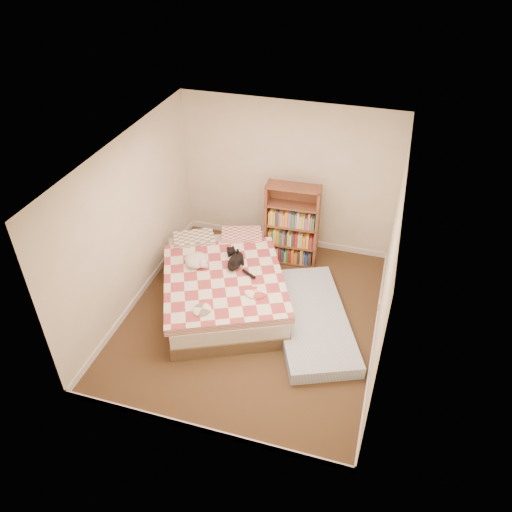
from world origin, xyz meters
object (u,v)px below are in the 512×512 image
(bed, at_px, (224,284))
(bookshelf, at_px, (292,234))
(floor_mattress, at_px, (312,319))
(white_dog, at_px, (197,261))
(black_cat, at_px, (236,260))

(bed, relative_size, bookshelf, 1.95)
(floor_mattress, xyz_separation_m, white_dog, (-1.77, 0.16, 0.54))
(bookshelf, relative_size, white_dog, 3.20)
(black_cat, bearing_deg, bed, -162.32)
(bookshelf, xyz_separation_m, white_dog, (-1.13, -1.24, 0.11))
(floor_mattress, distance_m, black_cat, 1.38)
(black_cat, distance_m, white_dog, 0.58)
(bed, height_order, floor_mattress, bed)
(bed, height_order, white_dog, white_dog)
(bookshelf, height_order, floor_mattress, bookshelf)
(bookshelf, relative_size, floor_mattress, 0.67)
(white_dog, bearing_deg, bed, -16.93)
(bookshelf, bearing_deg, floor_mattress, -68.12)
(floor_mattress, bearing_deg, bookshelf, 91.65)
(bookshelf, xyz_separation_m, floor_mattress, (0.64, -1.40, -0.43))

